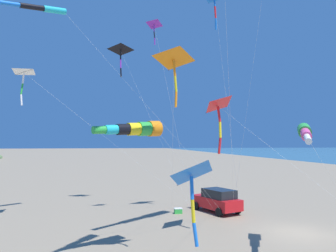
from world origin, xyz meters
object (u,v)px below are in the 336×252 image
parked_car (217,200)px  kite_windsock_teal_far_right (34,7)px  cooler_box (178,211)px  kite_delta_small_distant (121,50)px  kite_delta_blue_topmost (24,72)px  kite_delta_yellow_midlevel (173,60)px  kite_delta_black_fish_shape (190,174)px  kite_delta_long_streamer_left (217,105)px  kite_windsock_magenta_far_left (137,129)px  kite_windsock_striped_overhead (305,133)px  kite_delta_red_high_left (154,26)px

parked_car → kite_windsock_teal_far_right: size_ratio=0.23×
cooler_box → kite_delta_small_distant: 15.37m
kite_windsock_teal_far_right → cooler_box: bearing=-175.9°
parked_car → cooler_box: 3.28m
kite_windsock_teal_far_right → kite_delta_small_distant: 8.62m
kite_windsock_teal_far_right → kite_delta_blue_topmost: 4.89m
kite_windsock_teal_far_right → kite_delta_yellow_midlevel: (-8.42, 9.58, -5.88)m
kite_delta_black_fish_shape → kite_delta_small_distant: size_ratio=0.92×
parked_car → kite_delta_long_streamer_left: kite_delta_long_streamer_left is taller
kite_delta_black_fish_shape → kite_delta_long_streamer_left: 7.38m
kite_delta_yellow_midlevel → kite_delta_black_fish_shape: (-0.44, 1.49, -5.29)m
kite_windsock_magenta_far_left → kite_delta_small_distant: size_ratio=0.66×
kite_windsock_striped_overhead → kite_delta_red_high_left: 14.04m
cooler_box → kite_delta_long_streamer_left: kite_delta_long_streamer_left is taller
cooler_box → kite_delta_red_high_left: size_ratio=0.04×
kite_windsock_magenta_far_left → kite_delta_long_streamer_left: (-5.17, -2.56, 1.62)m
kite_delta_yellow_midlevel → cooler_box: bearing=-103.2°
kite_windsock_magenta_far_left → kite_delta_small_distant: bearing=-88.4°
cooler_box → kite_delta_red_high_left: bearing=27.4°
kite_windsock_teal_far_right → kite_delta_red_high_left: kite_windsock_teal_far_right is taller
kite_windsock_striped_overhead → kite_delta_small_distant: bearing=-58.9°
kite_delta_long_streamer_left → kite_delta_blue_topmost: kite_delta_blue_topmost is taller
kite_delta_black_fish_shape → kite_delta_long_streamer_left: kite_delta_long_streamer_left is taller
parked_car → cooler_box: parked_car is taller
kite_delta_small_distant → kite_delta_black_fish_shape: bearing=98.2°
kite_delta_long_streamer_left → kite_delta_blue_topmost: (12.53, -5.15, 2.67)m
kite_delta_long_streamer_left → kite_delta_blue_topmost: size_ratio=0.69×
kite_delta_yellow_midlevel → kite_windsock_striped_overhead: (-7.01, -0.25, -3.43)m
kite_delta_red_high_left → parked_car: bearing=-168.9°
kite_delta_small_distant → kite_delta_blue_topmost: (6.99, 5.90, -3.58)m
cooler_box → kite_delta_black_fish_shape: bearing=80.5°
kite_windsock_teal_far_right → kite_delta_black_fish_shape: (-8.86, 11.07, -11.17)m
kite_delta_long_streamer_left → kite_delta_red_high_left: 9.01m
kite_windsock_teal_far_right → kite_delta_small_distant: bearing=-139.1°
parked_car → kite_delta_blue_topmost: bearing=4.2°
cooler_box → kite_delta_red_high_left: kite_delta_red_high_left is taller
cooler_box → kite_delta_blue_topmost: size_ratio=0.04×
cooler_box → kite_delta_small_distant: (4.40, -4.80, 13.93)m
kite_windsock_teal_far_right → kite_delta_black_fish_shape: bearing=128.7°
kite_delta_small_distant → kite_delta_blue_topmost: 9.82m
cooler_box → kite_windsock_teal_far_right: (10.85, 0.78, 15.19)m
parked_car → kite_delta_yellow_midlevel: bearing=61.4°
kite_delta_red_high_left → kite_delta_blue_topmost: size_ratio=1.05×
parked_car → kite_windsock_teal_far_right: (14.04, 0.74, 14.45)m
kite_delta_black_fish_shape → kite_delta_blue_topmost: kite_delta_blue_topmost is taller
kite_delta_long_streamer_left → kite_windsock_striped_overhead: kite_delta_long_streamer_left is taller
kite_delta_yellow_midlevel → kite_delta_black_fish_shape: size_ratio=0.95×
cooler_box → kite_delta_red_high_left: 14.50m
kite_windsock_teal_far_right → kite_delta_black_fish_shape: 18.05m
cooler_box → parked_car: bearing=179.2°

